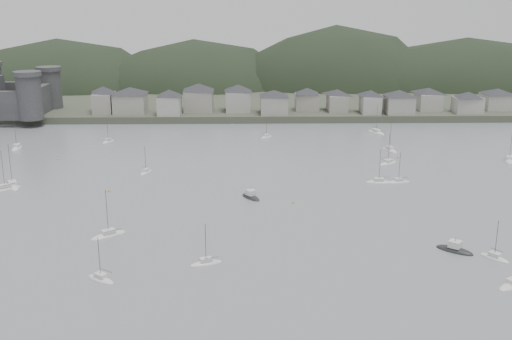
{
  "coord_description": "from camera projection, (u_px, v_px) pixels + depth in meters",
  "views": [
    {
      "loc": [
        -3.22,
        -84.03,
        50.56
      ],
      "look_at": [
        0.0,
        75.0,
        6.0
      ],
      "focal_mm": 42.33,
      "sensor_mm": 36.0,
      "label": 1
    }
  ],
  "objects": [
    {
      "name": "ground",
      "position": [
        266.0,
        336.0,
        94.6
      ],
      "size": [
        900.0,
        900.0,
        0.0
      ],
      "primitive_type": "plane",
      "color": "slate",
      "rests_on": "ground"
    },
    {
      "name": "far_shore_land",
      "position": [
        249.0,
        82.0,
        378.2
      ],
      "size": [
        900.0,
        250.0,
        3.0
      ],
      "primitive_type": "cube",
      "color": "#383D2D",
      "rests_on": "ground"
    },
    {
      "name": "forested_ridge",
      "position": [
        258.0,
        110.0,
        357.1
      ],
      "size": [
        851.55,
        103.94,
        102.57
      ],
      "color": "black",
      "rests_on": "ground"
    },
    {
      "name": "waterfront_town",
      "position": [
        364.0,
        98.0,
        269.76
      ],
      "size": [
        451.48,
        28.46,
        12.92
      ],
      "color": "gray",
      "rests_on": "far_shore_land"
    },
    {
      "name": "sailboat_lead",
      "position": [
        101.0,
        279.0,
        113.4
      ],
      "size": [
        6.69,
        5.67,
        9.2
      ],
      "rotation": [
        0.0,
        0.0,
        4.08
      ],
      "color": "silver",
      "rests_on": "ground"
    },
    {
      "name": "moored_fleet",
      "position": [
        194.0,
        189.0,
        167.47
      ],
      "size": [
        264.83,
        163.69,
        13.17
      ],
      "color": "silver",
      "rests_on": "ground"
    },
    {
      "name": "motor_launch_near",
      "position": [
        455.0,
        250.0,
        126.53
      ],
      "size": [
        8.0,
        7.32,
        3.91
      ],
      "rotation": [
        0.0,
        0.0,
        0.88
      ],
      "color": "black",
      "rests_on": "ground"
    },
    {
      "name": "motor_launch_far",
      "position": [
        251.0,
        197.0,
        160.82
      ],
      "size": [
        6.23,
        7.61,
        3.77
      ],
      "rotation": [
        0.0,
        0.0,
        3.72
      ],
      "color": "black",
      "rests_on": "ground"
    },
    {
      "name": "mooring_buoys",
      "position": [
        183.0,
        211.0,
        150.25
      ],
      "size": [
        134.25,
        132.97,
        0.7
      ],
      "color": "gold",
      "rests_on": "ground"
    }
  ]
}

